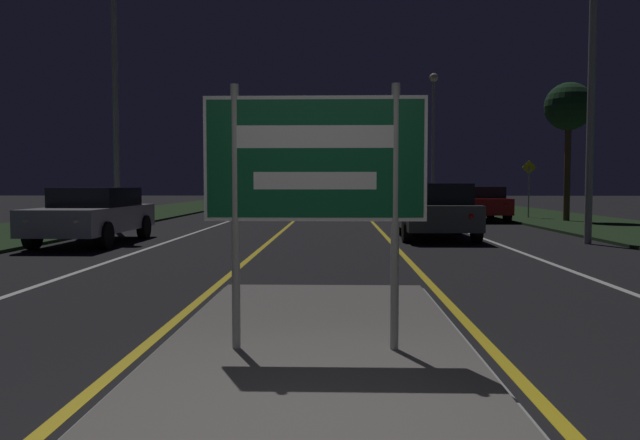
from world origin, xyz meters
The scene contains 20 objects.
median_island centered at (0.00, 1.68, 0.04)m, with size 2.77×6.80×0.10m.
verge_left centered at (-9.50, 20.00, 0.04)m, with size 5.00×100.00×0.08m.
verge_right centered at (9.50, 20.00, 0.04)m, with size 5.00×100.00×0.08m.
centre_line_yellow_left centered at (-1.57, 25.00, 0.00)m, with size 0.12×70.00×0.01m.
centre_line_yellow_right centered at (1.57, 25.00, 0.00)m, with size 0.12×70.00×0.01m.
lane_line_white_left centered at (-4.20, 25.00, 0.00)m, with size 0.12×70.00×0.01m.
lane_line_white_right centered at (4.20, 25.00, 0.00)m, with size 0.12×70.00×0.01m.
edge_line_white_left centered at (-7.20, 25.00, 0.00)m, with size 0.10×70.00×0.01m.
edge_line_white_right centered at (7.20, 25.00, 0.00)m, with size 0.10×70.00×0.01m.
highway_sign centered at (0.00, 1.68, 1.61)m, with size 1.85×0.07×2.21m.
streetlight_left_near centered at (-6.60, 15.54, 5.53)m, with size 0.49×0.49×8.82m.
streetlight_right_far centered at (6.64, 38.88, 6.07)m, with size 0.58×0.58×8.94m.
car_receding_0 centered at (2.85, 13.65, 0.78)m, with size 2.00×4.23×1.51m.
car_receding_1 centered at (5.98, 22.21, 0.74)m, with size 1.88×4.39×1.39m.
car_receding_2 centered at (2.38, 31.89, 0.75)m, with size 1.89×4.71×1.44m.
car_approaching_0 centered at (-5.94, 12.00, 0.74)m, with size 1.89×4.68×1.40m.
car_approaching_1 centered at (-2.86, 24.88, 0.74)m, with size 1.87×4.75×1.38m.
car_approaching_2 centered at (-2.62, 37.51, 0.78)m, with size 2.04×4.10×1.47m.
warning_sign centered at (8.35, 23.33, 1.54)m, with size 0.60×0.06×2.43m.
roadside_palm_right centered at (9.12, 21.03, 4.42)m, with size 1.84×1.84×5.34m.
Camera 1 is at (0.19, -3.49, 1.48)m, focal length 35.00 mm.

